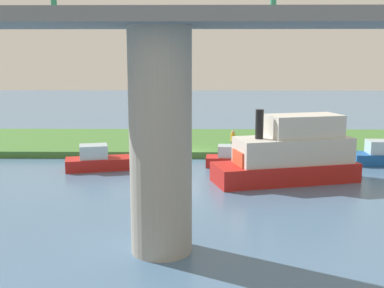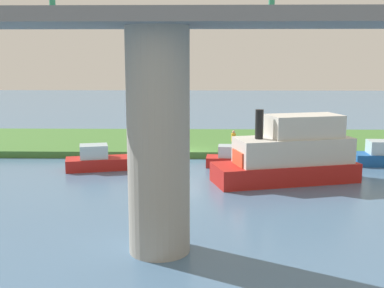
# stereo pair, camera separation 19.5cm
# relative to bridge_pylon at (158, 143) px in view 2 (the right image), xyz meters

# --- Properties ---
(ground_plane) EXTENTS (160.00, 160.00, 0.00)m
(ground_plane) POSITION_rel_bridge_pylon_xyz_m (-0.28, -17.41, -4.23)
(ground_plane) COLOR #4C7093
(grassy_bank) EXTENTS (80.00, 12.00, 0.50)m
(grassy_bank) POSITION_rel_bridge_pylon_xyz_m (-0.28, -23.41, -3.98)
(grassy_bank) COLOR #427533
(grassy_bank) RESTS_ON ground
(bridge_pylon) EXTENTS (2.33, 2.33, 8.47)m
(bridge_pylon) POSITION_rel_bridge_pylon_xyz_m (0.00, 0.00, 0.00)
(bridge_pylon) COLOR #9E998E
(bridge_pylon) RESTS_ON ground
(bridge_span) EXTENTS (60.81, 4.30, 3.25)m
(bridge_span) POSITION_rel_bridge_pylon_xyz_m (-0.00, -0.02, 4.73)
(bridge_span) COLOR slate
(bridge_span) RESTS_ON bridge_pylon
(person_on_bank) EXTENTS (0.50, 0.50, 1.39)m
(person_on_bank) POSITION_rel_bridge_pylon_xyz_m (-4.04, -19.15, -3.03)
(person_on_bank) COLOR #2D334C
(person_on_bank) RESTS_ON grassy_bank
(mooring_post) EXTENTS (0.20, 0.20, 0.94)m
(mooring_post) POSITION_rel_bridge_pylon_xyz_m (-6.30, -17.82, -3.27)
(mooring_post) COLOR brown
(mooring_post) RESTS_ON grassy_bank
(motorboat_white) EXTENTS (9.09, 5.02, 4.41)m
(motorboat_white) POSITION_rel_bridge_pylon_xyz_m (-6.92, -10.89, -2.60)
(motorboat_white) COLOR red
(motorboat_white) RESTS_ON ground
(houseboat_blue) EXTENTS (5.33, 2.96, 1.68)m
(houseboat_blue) POSITION_rel_bridge_pylon_xyz_m (5.13, -13.89, -3.63)
(houseboat_blue) COLOR red
(houseboat_blue) RESTS_ON ground
(motorboat_red) EXTENTS (4.47, 1.80, 1.46)m
(motorboat_red) POSITION_rel_bridge_pylon_xyz_m (-3.96, -14.89, -3.71)
(motorboat_red) COLOR red
(motorboat_red) RESTS_ON ground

